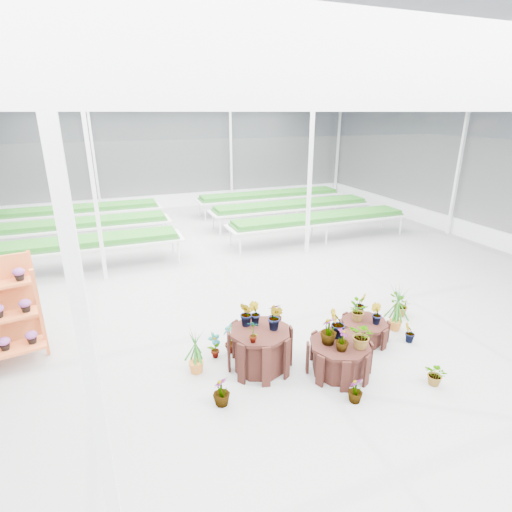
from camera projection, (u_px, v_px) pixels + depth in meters
name	position (u px, v px, depth m)	size (l,w,h in m)	color
ground_plane	(267.00, 330.00, 8.14)	(24.00, 24.00, 0.00)	gray
greenhouse_shell	(268.00, 224.00, 7.37)	(18.00, 24.00, 4.50)	white
steel_frame	(268.00, 224.00, 7.37)	(18.00, 24.00, 4.50)	silver
nursery_benches	(191.00, 223.00, 14.32)	(16.00, 7.00, 0.84)	silver
plinth_tall	(260.00, 349.00, 6.85)	(1.08, 1.08, 0.74)	black
plinth_mid	(339.00, 358.00, 6.75)	(1.06, 1.06, 0.56)	black
plinth_low	(364.00, 331.00, 7.73)	(0.91, 0.91, 0.41)	black
nursery_plants	(325.00, 326.00, 7.25)	(5.05, 3.04, 1.21)	#21631C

